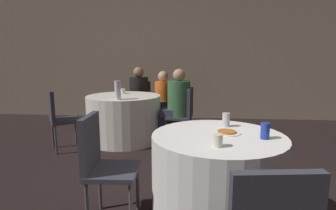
% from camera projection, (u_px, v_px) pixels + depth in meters
% --- Properties ---
extents(wall_back, '(16.00, 0.06, 2.80)m').
position_uv_depth(wall_back, '(212.00, 57.00, 5.91)').
color(wall_back, gray).
rests_on(wall_back, ground_plane).
extents(table_near, '(1.05, 1.05, 0.76)m').
position_uv_depth(table_near, '(217.00, 180.00, 2.12)').
color(table_near, white).
rests_on(table_near, ground_plane).
extents(table_far, '(1.22, 1.22, 0.76)m').
position_uv_depth(table_far, '(124.00, 118.00, 4.40)').
color(table_far, white).
rests_on(table_far, ground_plane).
extents(chair_near_west, '(0.43, 0.42, 0.91)m').
position_uv_depth(chair_near_west, '(101.00, 159.00, 2.13)').
color(chair_near_west, '#383842').
rests_on(chair_near_west, ground_plane).
extents(chair_far_north, '(0.43, 0.43, 0.91)m').
position_uv_depth(chair_far_north, '(140.00, 99.00, 5.36)').
color(chair_far_north, '#383842').
rests_on(chair_far_north, ground_plane).
extents(chair_far_northeast, '(0.56, 0.56, 0.91)m').
position_uv_depth(chair_far_northeast, '(167.00, 101.00, 5.09)').
color(chair_far_northeast, '#383842').
rests_on(chair_far_northeast, ground_plane).
extents(chair_far_east, '(0.45, 0.45, 0.91)m').
position_uv_depth(chair_far_east, '(184.00, 111.00, 4.15)').
color(chair_far_east, '#383842').
rests_on(chair_far_east, ground_plane).
extents(chair_far_southwest, '(0.56, 0.56, 0.91)m').
position_uv_depth(chair_far_southwest, '(58.00, 114.00, 3.86)').
color(chair_far_southwest, '#383842').
rests_on(chair_far_southwest, ground_plane).
extents(person_black_shirt, '(0.38, 0.53, 1.20)m').
position_uv_depth(person_black_shirt, '(138.00, 96.00, 5.20)').
color(person_black_shirt, '#33384C').
rests_on(person_black_shirt, ground_plane).
extents(person_green_jacket, '(0.52, 0.38, 1.20)m').
position_uv_depth(person_green_jacket, '(175.00, 106.00, 4.17)').
color(person_green_jacket, '#33384C').
rests_on(person_green_jacket, ground_plane).
extents(person_orange_shirt, '(0.44, 0.46, 1.13)m').
position_uv_depth(person_orange_shirt, '(160.00, 101.00, 4.97)').
color(person_orange_shirt, '#33384C').
rests_on(person_orange_shirt, ground_plane).
extents(pizza_plate_near, '(0.22, 0.22, 0.02)m').
position_uv_depth(pizza_plate_near, '(227.00, 132.00, 2.11)').
color(pizza_plate_near, white).
rests_on(pizza_plate_near, table_near).
extents(soda_can_silver, '(0.07, 0.07, 0.12)m').
position_uv_depth(soda_can_silver, '(226.00, 120.00, 2.31)').
color(soda_can_silver, silver).
rests_on(soda_can_silver, table_near).
extents(soda_can_blue, '(0.07, 0.07, 0.12)m').
position_uv_depth(soda_can_blue, '(265.00, 131.00, 1.95)').
color(soda_can_blue, '#1E38A5').
rests_on(soda_can_blue, table_near).
extents(cup_near, '(0.07, 0.07, 0.09)m').
position_uv_depth(cup_near, '(217.00, 140.00, 1.77)').
color(cup_near, silver).
rests_on(cup_near, table_near).
extents(bottle_far, '(0.09, 0.09, 0.28)m').
position_uv_depth(bottle_far, '(118.00, 90.00, 3.87)').
color(bottle_far, silver).
rests_on(bottle_far, table_far).
extents(cup_far, '(0.09, 0.09, 0.09)m').
position_uv_depth(cup_far, '(123.00, 91.00, 4.58)').
color(cup_far, white).
rests_on(cup_far, table_far).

